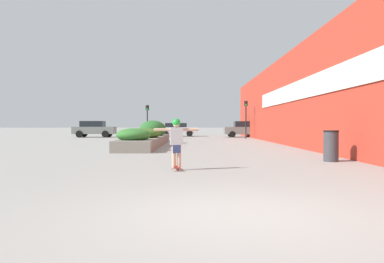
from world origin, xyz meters
The scene contains 12 objects.
ground_plane centered at (0.00, 0.00, 0.00)m, with size 300.00×300.00×0.00m, color gray.
building_wall_right centered at (5.51, 16.75, 2.85)m, with size 0.67×45.74×5.70m.
planter_box centered at (-3.40, 18.37, 0.53)m, with size 1.97×13.65×1.58m.
skateboard centered at (-1.06, 5.21, 0.07)m, with size 0.29×0.69×0.09m.
skateboarder centered at (-1.06, 5.21, 0.93)m, with size 1.28×0.28×1.38m.
trash_bin centered at (4.27, 7.72, 0.55)m, with size 0.53×0.53×1.10m.
car_leftmost centered at (-10.63, 32.74, 0.86)m, with size 4.19×1.84×1.66m.
car_center_left centered at (11.62, 31.96, 0.82)m, with size 3.89×2.03×1.56m.
car_center_right centered at (-2.23, 35.76, 0.79)m, with size 4.24×1.95×1.46m.
car_rightmost centered at (4.72, 33.09, 0.84)m, with size 3.97×1.99×1.64m.
traffic_light_left centered at (-4.68, 28.51, 2.11)m, with size 0.28×0.30×3.06m.
traffic_light_right centered at (4.36, 29.07, 2.38)m, with size 0.28×0.30×3.49m.
Camera 1 is at (-0.62, -5.41, 1.30)m, focal length 35.00 mm.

